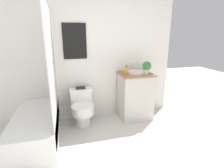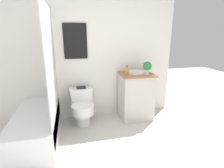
# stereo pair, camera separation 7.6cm
# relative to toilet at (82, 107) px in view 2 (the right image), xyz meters

# --- Properties ---
(wall_back) EXTENTS (3.32, 0.07, 2.50)m
(wall_back) POSITION_rel_toilet_xyz_m (0.15, 0.30, 0.94)
(wall_back) COLOR white
(wall_back) RESTS_ON ground_plane
(shower_area) EXTENTS (0.60, 1.37, 1.98)m
(shower_area) POSITION_rel_toilet_xyz_m (-0.68, -0.41, -0.03)
(shower_area) COLOR white
(shower_area) RESTS_ON ground_plane
(toilet) EXTENTS (0.40, 0.53, 0.62)m
(toilet) POSITION_rel_toilet_xyz_m (0.00, 0.00, 0.00)
(toilet) COLOR white
(toilet) RESTS_ON ground_plane
(vanity) EXTENTS (0.61, 0.52, 0.88)m
(vanity) POSITION_rel_toilet_xyz_m (1.00, -0.00, 0.12)
(vanity) COLOR beige
(vanity) RESTS_ON ground_plane
(sink) EXTENTS (0.34, 0.38, 0.13)m
(sink) POSITION_rel_toilet_xyz_m (1.00, 0.02, 0.58)
(sink) COLOR white
(sink) RESTS_ON vanity
(soap_bottle) EXTENTS (0.06, 0.06, 0.16)m
(soap_bottle) POSITION_rel_toilet_xyz_m (0.81, -0.03, 0.63)
(soap_bottle) COLOR gold
(soap_bottle) RESTS_ON vanity
(potted_plant) EXTENTS (0.16, 0.16, 0.23)m
(potted_plant) POSITION_rel_toilet_xyz_m (1.15, -0.12, 0.69)
(potted_plant) COLOR beige
(potted_plant) RESTS_ON vanity
(book_on_tank) EXTENTS (0.17, 0.13, 0.02)m
(book_on_tank) POSITION_rel_toilet_xyz_m (-0.00, 0.14, 0.32)
(book_on_tank) COLOR black
(book_on_tank) RESTS_ON toilet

